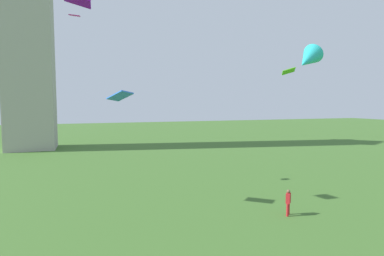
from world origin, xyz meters
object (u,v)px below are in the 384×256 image
object	(u,v)px
person_0	(288,201)
kite_flying_3	(77,0)
kite_flying_4	(289,71)
kite_flying_6	(74,15)
kite_flying_1	(120,96)
kite_flying_0	(308,59)

from	to	relation	value
person_0	kite_flying_3	bearing A→B (deg)	-68.05
kite_flying_4	kite_flying_6	xyz separation A→B (m)	(-17.48, 3.98, 4.17)
kite_flying_1	kite_flying_6	world-z (taller)	kite_flying_6
kite_flying_6	kite_flying_0	bearing A→B (deg)	156.41
person_0	kite_flying_1	distance (m)	12.64
person_0	kite_flying_6	bearing A→B (deg)	-85.85
kite_flying_1	kite_flying_3	distance (m)	6.47
person_0	kite_flying_4	world-z (taller)	kite_flying_4
kite_flying_0	person_0	bearing A→B (deg)	-76.25
kite_flying_1	kite_flying_6	distance (m)	9.39
person_0	kite_flying_0	distance (m)	10.33
kite_flying_3	kite_flying_4	bearing A→B (deg)	-169.45
person_0	kite_flying_6	world-z (taller)	kite_flying_6
person_0	kite_flying_4	xyz separation A→B (m)	(5.16, 7.21, 8.86)
kite_flying_1	kite_flying_4	distance (m)	15.11
kite_flying_0	kite_flying_3	world-z (taller)	kite_flying_3
kite_flying_4	kite_flying_6	distance (m)	18.41
person_0	kite_flying_0	xyz separation A→B (m)	(3.58, 2.90, 9.24)
kite_flying_0	kite_flying_4	size ratio (longest dim) A/B	2.18
kite_flying_3	kite_flying_4	xyz separation A→B (m)	(17.22, 1.73, -3.64)
kite_flying_1	kite_flying_4	bearing A→B (deg)	61.86
kite_flying_3	kite_flying_4	distance (m)	17.69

